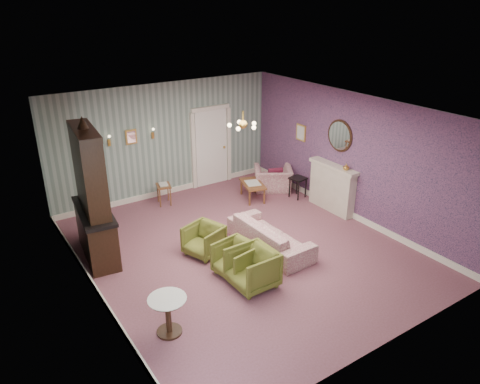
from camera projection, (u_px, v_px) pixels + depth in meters
floor at (243, 249)px, 9.46m from camera, size 7.00×7.00×0.00m
ceiling at (243, 111)px, 8.31m from camera, size 7.00×7.00×0.00m
wall_back at (166, 140)px, 11.56m from camera, size 6.00×0.00×6.00m
wall_front at (387, 267)px, 6.21m from camera, size 6.00×0.00×6.00m
wall_left at (88, 224)px, 7.36m from camera, size 0.00×7.00×7.00m
wall_right at (352, 157)px, 10.41m from camera, size 0.00×7.00×7.00m
wall_right_floral at (352, 157)px, 10.40m from camera, size 0.00×7.00×7.00m
door at (211, 146)px, 12.34m from camera, size 1.12×0.12×2.16m
olive_chair_a at (252, 267)px, 8.14m from camera, size 0.73×0.78×0.79m
olive_chair_b at (236, 258)px, 8.49m from camera, size 0.75×0.78×0.71m
olive_chair_c at (204, 239)px, 9.17m from camera, size 0.82×0.84×0.69m
sofa_chintz at (270, 231)px, 9.36m from camera, size 0.64×2.04×0.79m
wingback_chair at (273, 175)px, 12.17m from camera, size 1.16×1.06×0.85m
dresser at (91, 192)px, 8.70m from camera, size 0.77×1.73×2.80m
fireplace at (332, 187)px, 10.99m from camera, size 0.30×1.40×1.16m
mantel_vase at (346, 167)px, 10.42m from camera, size 0.15×0.15×0.15m
oval_mirror at (340, 136)px, 10.54m from camera, size 0.04×0.76×0.84m
framed_print at (301, 133)px, 11.67m from camera, size 0.04×0.34×0.42m
coffee_table at (253, 191)px, 11.71m from camera, size 0.72×0.97×0.44m
side_table_black at (298, 188)px, 11.77m from camera, size 0.42×0.42×0.55m
pedestal_table at (168, 315)px, 7.01m from camera, size 0.65×0.65×0.65m
nesting_table at (164, 194)px, 11.41m from camera, size 0.43×0.50×0.55m
gilt_mirror_back at (131, 137)px, 10.97m from camera, size 0.28×0.06×0.36m
sconce_left at (109, 141)px, 10.68m from camera, size 0.16×0.12×0.30m
sconce_right at (153, 134)px, 11.24m from camera, size 0.16×0.12×0.30m
chandelier at (243, 125)px, 8.42m from camera, size 0.56×0.56×0.36m
burgundy_cushion at (275, 175)px, 12.01m from camera, size 0.41×0.28×0.39m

